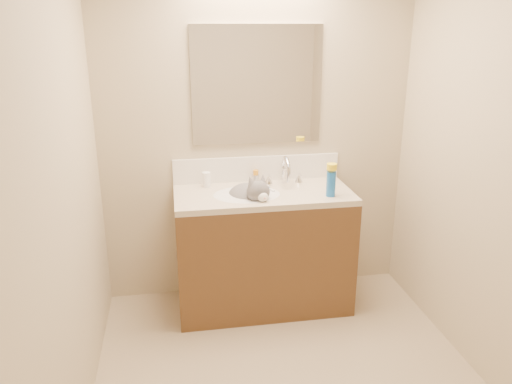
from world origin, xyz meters
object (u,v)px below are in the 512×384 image
object	(u,v)px
faucet	(285,173)
spray_can	(331,184)
pill_bottle	(206,180)
silver_jar	(255,179)
cat	(250,198)
basin	(247,204)
amber_bottle	(256,176)
vanity_cabinet	(263,252)

from	to	relation	value
faucet	spray_can	world-z (taller)	faucet
pill_bottle	silver_jar	bearing A→B (deg)	4.30
cat	spray_can	xyz separation A→B (m)	(0.52, -0.13, 0.11)
cat	silver_jar	size ratio (longest dim) A/B	7.11
basin	cat	size ratio (longest dim) A/B	1.04
faucet	pill_bottle	size ratio (longest dim) A/B	2.67
amber_bottle	spray_can	bearing A→B (deg)	-39.89
pill_bottle	basin	bearing A→B (deg)	-39.65
silver_jar	cat	bearing A→B (deg)	-108.18
amber_bottle	spray_can	world-z (taller)	spray_can
basin	spray_can	world-z (taller)	spray_can
cat	amber_bottle	xyz separation A→B (m)	(0.08, 0.23, 0.08)
silver_jar	spray_can	bearing A→B (deg)	-38.99
faucet	amber_bottle	xyz separation A→B (m)	(-0.20, 0.08, -0.04)
vanity_cabinet	spray_can	distance (m)	0.70
pill_bottle	silver_jar	distance (m)	0.35
spray_can	cat	bearing A→B (deg)	165.51
silver_jar	spray_can	xyz separation A→B (m)	(0.44, -0.36, 0.05)
silver_jar	spray_can	size ratio (longest dim) A/B	0.37
faucet	cat	world-z (taller)	faucet
vanity_cabinet	faucet	size ratio (longest dim) A/B	4.29
faucet	pill_bottle	bearing A→B (deg)	175.74
basin	faucet	xyz separation A→B (m)	(0.30, 0.17, 0.16)
vanity_cabinet	amber_bottle	size ratio (longest dim) A/B	12.69
faucet	cat	distance (m)	0.34
vanity_cabinet	basin	distance (m)	0.40
silver_jar	pill_bottle	bearing A→B (deg)	-175.70
cat	silver_jar	distance (m)	0.24
basin	amber_bottle	size ratio (longest dim) A/B	4.76
cat	pill_bottle	size ratio (longest dim) A/B	4.15
pill_bottle	amber_bottle	bearing A→B (deg)	5.50
cat	faucet	bearing A→B (deg)	11.07
pill_bottle	amber_bottle	size ratio (longest dim) A/B	1.11
vanity_cabinet	silver_jar	bearing A→B (deg)	96.04
basin	cat	distance (m)	0.05
basin	faucet	world-z (taller)	faucet
faucet	spray_can	bearing A→B (deg)	-50.35
pill_bottle	spray_can	world-z (taller)	spray_can
vanity_cabinet	silver_jar	xyz separation A→B (m)	(-0.02, 0.20, 0.48)
pill_bottle	cat	bearing A→B (deg)	-35.80
faucet	vanity_cabinet	bearing A→B (deg)	-142.71
basin	silver_jar	distance (m)	0.27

